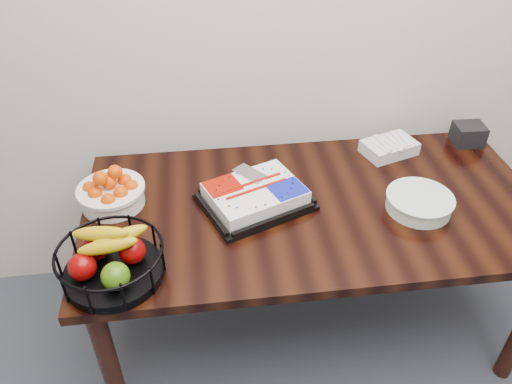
{
  "coord_description": "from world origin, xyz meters",
  "views": [
    {
      "loc": [
        -0.42,
        0.51,
        1.98
      ],
      "look_at": [
        -0.23,
        2.0,
        0.83
      ],
      "focal_mm": 35.0,
      "sensor_mm": 36.0,
      "label": 1
    }
  ],
  "objects": [
    {
      "name": "napkin_box",
      "position": [
        0.8,
        2.35,
        0.8
      ],
      "size": [
        0.14,
        0.12,
        0.09
      ],
      "primitive_type": "cube",
      "rotation": [
        0.0,
        0.0,
        -0.04
      ],
      "color": "black",
      "rests_on": "table"
    },
    {
      "name": "cake_tray",
      "position": [
        -0.23,
        2.03,
        0.79
      ],
      "size": [
        0.49,
        0.44,
        0.08
      ],
      "color": "black",
      "rests_on": "table"
    },
    {
      "name": "table",
      "position": [
        0.0,
        2.0,
        0.66
      ],
      "size": [
        1.8,
        0.9,
        0.75
      ],
      "color": "black",
      "rests_on": "ground"
    },
    {
      "name": "fork_bag",
      "position": [
        0.41,
        2.31,
        0.78
      ],
      "size": [
        0.26,
        0.21,
        0.07
      ],
      "color": "silver",
      "rests_on": "table"
    },
    {
      "name": "fruit_basket",
      "position": [
        -0.74,
        1.71,
        0.83
      ],
      "size": [
        0.35,
        0.35,
        0.19
      ],
      "color": "black",
      "rests_on": "table"
    },
    {
      "name": "plate_stack",
      "position": [
        0.39,
        1.91,
        0.78
      ],
      "size": [
        0.26,
        0.26,
        0.06
      ],
      "color": "white",
      "rests_on": "table"
    },
    {
      "name": "tangerine_bowl",
      "position": [
        -0.78,
        2.1,
        0.82
      ],
      "size": [
        0.26,
        0.26,
        0.16
      ],
      "color": "white",
      "rests_on": "table"
    }
  ]
}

